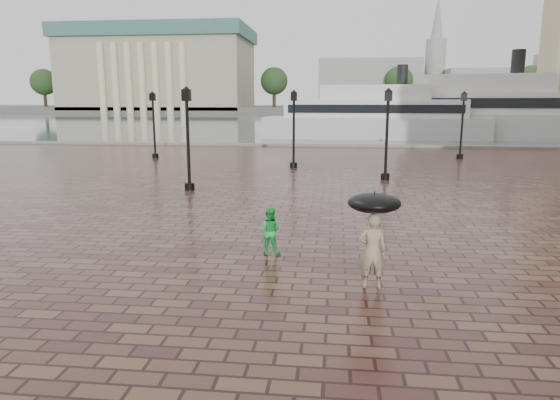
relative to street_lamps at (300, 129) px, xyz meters
name	(u,v)px	position (x,y,z in m)	size (l,w,h in m)	color
ground	(313,267)	(1.60, -17.60, -2.33)	(300.00, 300.00, 0.00)	#361A18
harbour_water	(334,120)	(1.60, 74.40, -2.33)	(240.00, 240.00, 0.00)	#424D50
quay_edge	(330,147)	(1.60, 14.40, -2.33)	(80.00, 0.60, 0.30)	slate
far_shore	(335,109)	(1.60, 142.40, -1.33)	(300.00, 60.00, 2.00)	#4C4C47
museum	(160,68)	(-53.40, 127.01, 11.58)	(57.00, 32.50, 26.00)	gray
distant_skyline	(495,82)	(49.74, 132.40, 7.13)	(102.50, 22.00, 33.00)	gray
far_trees	(336,81)	(1.60, 120.40, 7.09)	(188.00, 8.00, 13.50)	#2D2119
street_lamps	(300,129)	(0.00, 0.00, 0.00)	(21.44, 14.44, 4.40)	black
adult_pedestrian	(372,251)	(2.90, -18.79, -1.51)	(0.60, 0.39, 1.64)	gray
child_pedestrian	(270,231)	(0.43, -16.71, -1.70)	(0.61, 0.47, 1.25)	green
ferry_near	(374,117)	(5.94, 24.40, -0.08)	(23.08, 6.77, 7.48)	#BEBEBE
ferry_far	(479,113)	(16.74, 25.10, 0.34)	(27.77, 11.89, 8.86)	#BEBEBE
umbrella	(374,203)	(2.90, -18.79, -0.48)	(1.10, 1.10, 1.13)	black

